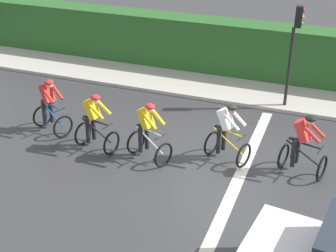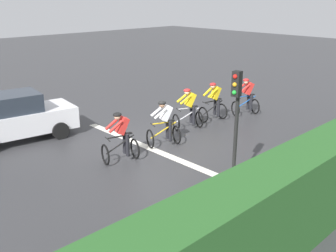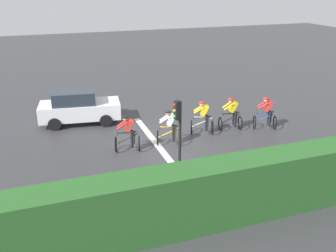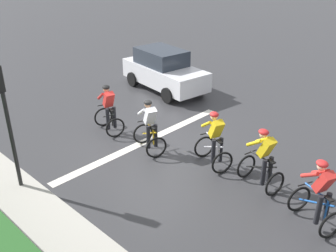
{
  "view_description": "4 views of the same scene",
  "coord_description": "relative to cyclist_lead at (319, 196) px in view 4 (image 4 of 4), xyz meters",
  "views": [
    {
      "loc": [
        -10.82,
        -2.42,
        7.02
      ],
      "look_at": [
        -0.55,
        1.44,
        1.2
      ],
      "focal_mm": 52.88,
      "sensor_mm": 36.0,
      "label": 1
    },
    {
      "loc": [
        9.76,
        -8.74,
        5.11
      ],
      "look_at": [
        0.4,
        0.2,
        0.74
      ],
      "focal_mm": 41.61,
      "sensor_mm": 36.0,
      "label": 2
    },
    {
      "loc": [
        14.99,
        -5.15,
        7.06
      ],
      "look_at": [
        0.68,
        -0.1,
        1.07
      ],
      "focal_mm": 39.86,
      "sensor_mm": 36.0,
      "label": 3
    },
    {
      "loc": [
        7.39,
        7.71,
        5.89
      ],
      "look_at": [
        0.1,
        0.69,
        0.97
      ],
      "focal_mm": 40.68,
      "sensor_mm": 36.0,
      "label": 4
    }
  ],
  "objects": [
    {
      "name": "cyclist_fourth",
      "position": [
        0.23,
        -5.22,
        0.0
      ],
      "size": [
        1.0,
        1.25,
        1.66
      ],
      "color": "black",
      "rests_on": "ground"
    },
    {
      "name": "road_marking_stop_line",
      "position": [
        -0.08,
        -5.77,
        -0.79
      ],
      "size": [
        7.0,
        0.3,
        0.01
      ],
      "primitive_type": "cube",
      "color": "silver",
      "rests_on": "ground"
    },
    {
      "name": "cyclist_mid",
      "position": [
        -0.45,
        -3.26,
        0.0
      ],
      "size": [
        1.03,
        1.25,
        1.66
      ],
      "color": "black",
      "rests_on": "ground"
    },
    {
      "name": "cyclist_lead",
      "position": [
        0.0,
        0.0,
        0.0
      ],
      "size": [
        1.04,
        1.26,
        1.66
      ],
      "color": "black",
      "rests_on": "ground"
    },
    {
      "name": "traffic_light_near_crossing",
      "position": [
        4.0,
        -6.26,
        1.43
      ],
      "size": [
        0.23,
        0.31,
        3.34
      ],
      "color": "black",
      "rests_on": "ground"
    },
    {
      "name": "car_white",
      "position": [
        -3.98,
        -8.75,
        0.08
      ],
      "size": [
        2.3,
        4.29,
        1.76
      ],
      "color": "silver",
      "rests_on": "ground"
    },
    {
      "name": "ground_plane",
      "position": [
        -0.08,
        -5.33,
        -0.8
      ],
      "size": [
        80.0,
        80.0,
        0.0
      ],
      "primitive_type": "plane",
      "color": "#333335"
    },
    {
      "name": "cyclist_second",
      "position": [
        -0.46,
        -1.7,
        0.0
      ],
      "size": [
        0.89,
        1.2,
        1.66
      ],
      "color": "black",
      "rests_on": "ground"
    },
    {
      "name": "cyclist_trailing",
      "position": [
        0.28,
        -7.16,
        0.0
      ],
      "size": [
        0.93,
        1.22,
        1.66
      ],
      "color": "black",
      "rests_on": "ground"
    }
  ]
}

